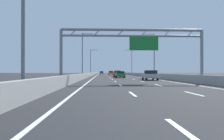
# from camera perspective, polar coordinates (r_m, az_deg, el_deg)

# --- Properties ---
(ground_plane) EXTENTS (260.00, 260.00, 0.00)m
(ground_plane) POSITION_cam_1_polar(r_m,az_deg,el_deg) (101.69, -0.40, -1.10)
(ground_plane) COLOR #262628
(lane_dash_left_0) EXTENTS (0.16, 3.00, 0.01)m
(lane_dash_left_0) POSITION_cam_1_polar(r_m,az_deg,el_deg) (5.58, 16.85, -13.84)
(lane_dash_left_0) COLOR white
(lane_dash_left_0) RESTS_ON ground_plane
(lane_dash_left_1) EXTENTS (0.16, 3.00, 0.01)m
(lane_dash_left_1) POSITION_cam_1_polar(r_m,az_deg,el_deg) (14.29, 4.80, -5.59)
(lane_dash_left_1) COLOR white
(lane_dash_left_1) RESTS_ON ground_plane
(lane_dash_left_2) EXTENTS (0.16, 3.00, 0.01)m
(lane_dash_left_2) POSITION_cam_1_polar(r_m,az_deg,el_deg) (23.23, 2.00, -3.57)
(lane_dash_left_2) COLOR white
(lane_dash_left_2) RESTS_ON ground_plane
(lane_dash_left_3) EXTENTS (0.16, 3.00, 0.01)m
(lane_dash_left_3) POSITION_cam_1_polar(r_m,az_deg,el_deg) (32.20, 0.77, -2.68)
(lane_dash_left_3) COLOR white
(lane_dash_left_3) RESTS_ON ground_plane
(lane_dash_left_4) EXTENTS (0.16, 3.00, 0.01)m
(lane_dash_left_4) POSITION_cam_1_polar(r_m,az_deg,el_deg) (41.18, 0.07, -2.17)
(lane_dash_left_4) COLOR white
(lane_dash_left_4) RESTS_ON ground_plane
(lane_dash_left_5) EXTENTS (0.16, 3.00, 0.01)m
(lane_dash_left_5) POSITION_cam_1_polar(r_m,az_deg,el_deg) (50.17, -0.38, -1.85)
(lane_dash_left_5) COLOR white
(lane_dash_left_5) RESTS_ON ground_plane
(lane_dash_left_6) EXTENTS (0.16, 3.00, 0.01)m
(lane_dash_left_6) POSITION_cam_1_polar(r_m,az_deg,el_deg) (59.16, -0.69, -1.62)
(lane_dash_left_6) COLOR white
(lane_dash_left_6) RESTS_ON ground_plane
(lane_dash_left_7) EXTENTS (0.16, 3.00, 0.01)m
(lane_dash_left_7) POSITION_cam_1_polar(r_m,az_deg,el_deg) (68.16, -0.91, -1.45)
(lane_dash_left_7) COLOR white
(lane_dash_left_7) RESTS_ON ground_plane
(lane_dash_left_8) EXTENTS (0.16, 3.00, 0.01)m
(lane_dash_left_8) POSITION_cam_1_polar(r_m,az_deg,el_deg) (77.15, -1.09, -1.33)
(lane_dash_left_8) COLOR white
(lane_dash_left_8) RESTS_ON ground_plane
(lane_dash_left_9) EXTENTS (0.16, 3.00, 0.01)m
(lane_dash_left_9) POSITION_cam_1_polar(r_m,az_deg,el_deg) (86.15, -1.23, -1.23)
(lane_dash_left_9) COLOR white
(lane_dash_left_9) RESTS_ON ground_plane
(lane_dash_left_10) EXTENTS (0.16, 3.00, 0.01)m
(lane_dash_left_10) POSITION_cam_1_polar(r_m,az_deg,el_deg) (95.15, -1.34, -1.14)
(lane_dash_left_10) COLOR white
(lane_dash_left_10) RESTS_ON ground_plane
(lane_dash_left_11) EXTENTS (0.16, 3.00, 0.01)m
(lane_dash_left_11) POSITION_cam_1_polar(r_m,az_deg,el_deg) (104.15, -1.43, -1.08)
(lane_dash_left_11) COLOR white
(lane_dash_left_11) RESTS_ON ground_plane
(lane_dash_left_12) EXTENTS (0.16, 3.00, 0.01)m
(lane_dash_left_12) POSITION_cam_1_polar(r_m,az_deg,el_deg) (113.14, -1.51, -1.02)
(lane_dash_left_12) COLOR white
(lane_dash_left_12) RESTS_ON ground_plane
(lane_dash_left_13) EXTENTS (0.16, 3.00, 0.01)m
(lane_dash_left_13) POSITION_cam_1_polar(r_m,az_deg,el_deg) (122.14, -1.58, -0.97)
(lane_dash_left_13) COLOR white
(lane_dash_left_13) RESTS_ON ground_plane
(lane_dash_left_14) EXTENTS (0.16, 3.00, 0.01)m
(lane_dash_left_14) POSITION_cam_1_polar(r_m,az_deg,el_deg) (131.14, -1.64, -0.93)
(lane_dash_left_14) COLOR white
(lane_dash_left_14) RESTS_ON ground_plane
(lane_dash_left_15) EXTENTS (0.16, 3.00, 0.01)m
(lane_dash_left_15) POSITION_cam_1_polar(r_m,az_deg,el_deg) (140.14, -1.69, -0.89)
(lane_dash_left_15) COLOR white
(lane_dash_left_15) RESTS_ON ground_plane
(lane_dash_left_16) EXTENTS (0.16, 3.00, 0.01)m
(lane_dash_left_16) POSITION_cam_1_polar(r_m,az_deg,el_deg) (149.14, -1.73, -0.86)
(lane_dash_left_16) COLOR white
(lane_dash_left_16) RESTS_ON ground_plane
(lane_dash_left_17) EXTENTS (0.16, 3.00, 0.01)m
(lane_dash_left_17) POSITION_cam_1_polar(r_m,az_deg,el_deg) (158.14, -1.77, -0.83)
(lane_dash_left_17) COLOR white
(lane_dash_left_17) RESTS_ON ground_plane
(lane_dash_right_1) EXTENTS (0.16, 3.00, 0.01)m
(lane_dash_right_1) POSITION_cam_1_polar(r_m,az_deg,el_deg) (15.17, 18.47, -5.27)
(lane_dash_right_1) COLOR white
(lane_dash_right_1) RESTS_ON ground_plane
(lane_dash_right_2) EXTENTS (0.16, 3.00, 0.01)m
(lane_dash_right_2) POSITION_cam_1_polar(r_m,az_deg,el_deg) (23.78, 10.70, -3.49)
(lane_dash_right_2) COLOR white
(lane_dash_right_2) RESTS_ON ground_plane
(lane_dash_right_3) EXTENTS (0.16, 3.00, 0.01)m
(lane_dash_right_3) POSITION_cam_1_polar(r_m,az_deg,el_deg) (32.60, 7.11, -2.65)
(lane_dash_right_3) COLOR white
(lane_dash_right_3) RESTS_ON ground_plane
(lane_dash_right_4) EXTENTS (0.16, 3.00, 0.01)m
(lane_dash_right_4) POSITION_cam_1_polar(r_m,az_deg,el_deg) (41.49, 5.05, -2.16)
(lane_dash_right_4) COLOR white
(lane_dash_right_4) RESTS_ON ground_plane
(lane_dash_right_5) EXTENTS (0.16, 3.00, 0.01)m
(lane_dash_right_5) POSITION_cam_1_polar(r_m,az_deg,el_deg) (50.43, 3.72, -1.84)
(lane_dash_right_5) COLOR white
(lane_dash_right_5) RESTS_ON ground_plane
(lane_dash_right_6) EXTENTS (0.16, 3.00, 0.01)m
(lane_dash_right_6) POSITION_cam_1_polar(r_m,az_deg,el_deg) (59.38, 2.79, -1.62)
(lane_dash_right_6) COLOR white
(lane_dash_right_6) RESTS_ON ground_plane
(lane_dash_right_7) EXTENTS (0.16, 3.00, 0.01)m
(lane_dash_right_7) POSITION_cam_1_polar(r_m,az_deg,el_deg) (68.35, 2.10, -1.45)
(lane_dash_right_7) COLOR white
(lane_dash_right_7) RESTS_ON ground_plane
(lane_dash_right_8) EXTENTS (0.16, 3.00, 0.01)m
(lane_dash_right_8) POSITION_cam_1_polar(r_m,az_deg,el_deg) (77.32, 1.58, -1.32)
(lane_dash_right_8) COLOR white
(lane_dash_right_8) RESTS_ON ground_plane
(lane_dash_right_9) EXTENTS (0.16, 3.00, 0.01)m
(lane_dash_right_9) POSITION_cam_1_polar(r_m,az_deg,el_deg) (86.30, 1.16, -1.22)
(lane_dash_right_9) COLOR white
(lane_dash_right_9) RESTS_ON ground_plane
(lane_dash_right_10) EXTENTS (0.16, 3.00, 0.01)m
(lane_dash_right_10) POSITION_cam_1_polar(r_m,az_deg,el_deg) (95.28, 0.82, -1.14)
(lane_dash_right_10) COLOR white
(lane_dash_right_10) RESTS_ON ground_plane
(lane_dash_right_11) EXTENTS (0.16, 3.00, 0.01)m
(lane_dash_right_11) POSITION_cam_1_polar(r_m,az_deg,el_deg) (104.27, 0.54, -1.08)
(lane_dash_right_11) COLOR white
(lane_dash_right_11) RESTS_ON ground_plane
(lane_dash_right_12) EXTENTS (0.16, 3.00, 0.01)m
(lane_dash_right_12) POSITION_cam_1_polar(r_m,az_deg,el_deg) (113.26, 0.31, -1.02)
(lane_dash_right_12) COLOR white
(lane_dash_right_12) RESTS_ON ground_plane
(lane_dash_right_13) EXTENTS (0.16, 3.00, 0.01)m
(lane_dash_right_13) POSITION_cam_1_polar(r_m,az_deg,el_deg) (122.25, 0.11, -0.97)
(lane_dash_right_13) COLOR white
(lane_dash_right_13) RESTS_ON ground_plane
(lane_dash_right_14) EXTENTS (0.16, 3.00, 0.01)m
(lane_dash_right_14) POSITION_cam_1_polar(r_m,az_deg,el_deg) (131.24, -0.07, -0.93)
(lane_dash_right_14) COLOR white
(lane_dash_right_14) RESTS_ON ground_plane
(lane_dash_right_15) EXTENTS (0.16, 3.00, 0.01)m
(lane_dash_right_15) POSITION_cam_1_polar(r_m,az_deg,el_deg) (140.23, -0.22, -0.89)
(lane_dash_right_15) COLOR white
(lane_dash_right_15) RESTS_ON ground_plane
(lane_dash_right_16) EXTENTS (0.16, 3.00, 0.01)m
(lane_dash_right_16) POSITION_cam_1_polar(r_m,az_deg,el_deg) (149.23, -0.35, -0.86)
(lane_dash_right_16) COLOR white
(lane_dash_right_16) RESTS_ON ground_plane
(lane_dash_right_17) EXTENTS (0.16, 3.00, 0.01)m
(lane_dash_right_17) POSITION_cam_1_polar(r_m,az_deg,el_deg) (158.22, -0.47, -0.83)
(lane_dash_right_17) COLOR white
(lane_dash_right_17) RESTS_ON ground_plane
(edge_line_left) EXTENTS (0.16, 176.00, 0.01)m
(edge_line_left) POSITION_cam_1_polar(r_m,az_deg,el_deg) (89.65, -3.48, -1.19)
(edge_line_left) COLOR white
(edge_line_left) RESTS_ON ground_plane
(edge_line_right) EXTENTS (0.16, 176.00, 0.01)m
(edge_line_right) POSITION_cam_1_polar(r_m,az_deg,el_deg) (90.07, 3.21, -1.19)
(edge_line_right) COLOR white
(edge_line_right) RESTS_ON ground_plane
(barrier_left) EXTENTS (0.45, 220.00, 0.95)m
(barrier_left) POSITION_cam_1_polar(r_m,az_deg,el_deg) (111.68, -4.12, -0.79)
(barrier_left) COLOR #9E9E99
(barrier_left) RESTS_ON ground_plane
(barrier_right) EXTENTS (0.45, 220.00, 0.95)m
(barrier_right) POSITION_cam_1_polar(r_m,az_deg,el_deg) (112.12, 2.95, -0.79)
(barrier_right) COLOR #9E9E99
(barrier_right) RESTS_ON ground_plane
(sign_gantry) EXTENTS (16.94, 0.36, 6.36)m
(sign_gantry) POSITION_cam_1_polar(r_m,az_deg,el_deg) (29.00, 5.09, 6.69)
(sign_gantry) COLOR gray
(sign_gantry) RESTS_ON ground_plane
(streetlamp_left_mid) EXTENTS (2.58, 0.28, 9.50)m
(streetlamp_left_mid) POSITION_cam_1_polar(r_m,az_deg,el_deg) (52.41, -6.67, 4.12)
(streetlamp_left_mid) COLOR slate
(streetlamp_left_mid) RESTS_ON ground_plane
(streetlamp_right_mid) EXTENTS (2.58, 0.28, 9.50)m
(streetlamp_right_mid) POSITION_cam_1_polar(r_m,az_deg,el_deg) (53.42, 9.55, 4.04)
(streetlamp_right_mid) COLOR slate
(streetlamp_right_mid) RESTS_ON ground_plane
(streetlamp_left_far) EXTENTS (2.58, 0.28, 9.50)m
(streetlamp_left_far) POSITION_cam_1_polar(r_m,az_deg,el_deg) (91.42, -4.85, 2.20)
(streetlamp_left_far) COLOR slate
(streetlamp_left_far) RESTS_ON ground_plane
(streetlamp_right_far) EXTENTS (2.58, 0.28, 9.50)m
(streetlamp_right_far) POSITION_cam_1_polar(r_m,az_deg,el_deg) (92.01, 4.49, 2.19)
(streetlamp_right_far) COLOR slate
(streetlamp_right_far) RESTS_ON ground_plane
(green_car) EXTENTS (1.83, 4.32, 1.37)m
(green_car) POSITION_cam_1_polar(r_m,az_deg,el_deg) (51.05, 1.89, -1.02)
(green_car) COLOR #1E7A38
(green_car) RESTS_ON ground_plane
(red_car) EXTENTS (1.78, 4.26, 1.54)m
(red_car) POSITION_cam_1_polar(r_m,az_deg,el_deg) (59.33, 1.24, -0.86)
(red_car) COLOR red
(red_car) RESTS_ON ground_plane
(blue_car) EXTENTS (1.84, 4.60, 1.48)m
(blue_car) POSITION_cam_1_polar(r_m,az_deg,el_deg) (126.56, -2.45, -0.60)
(blue_car) COLOR #2347AD
(blue_car) RESTS_ON ground_plane
(white_car) EXTENTS (1.72, 4.57, 1.40)m
(white_car) POSITION_cam_1_polar(r_m,az_deg,el_deg) (98.27, 1.74, -0.70)
(white_car) COLOR silver
(white_car) RESTS_ON ground_plane
(silver_car) EXTENTS (1.89, 4.23, 1.49)m
(silver_car) POSITION_cam_1_polar(r_m,az_deg,el_deg) (37.80, 8.85, -1.20)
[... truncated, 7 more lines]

